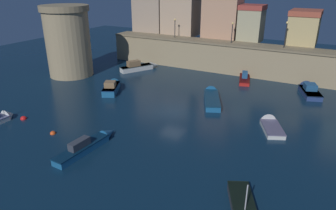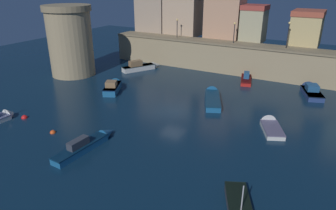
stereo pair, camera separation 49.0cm
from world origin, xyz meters
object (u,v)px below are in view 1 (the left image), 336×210
at_px(moored_boat_0, 112,86).
at_px(moored_boat_8, 270,125).
at_px(moored_boat_6, 140,67).
at_px(mooring_buoy_1, 53,134).
at_px(quay_lamp_0, 175,25).
at_px(moored_boat_3, 211,96).
at_px(moored_boat_2, 308,89).
at_px(mooring_buoy_0, 24,119).
at_px(quay_lamp_1, 232,29).
at_px(moored_boat_7, 89,144).
at_px(fortress_tower, 68,41).
at_px(moored_boat_1, 244,76).
at_px(quay_lamp_2, 286,30).

xyz_separation_m(moored_boat_0, moored_boat_8, (19.78, -1.21, -0.28)).
xyz_separation_m(moored_boat_0, moored_boat_6, (-2.04, 9.61, 0.01)).
distance_m(moored_boat_6, mooring_buoy_1, 22.17).
distance_m(quay_lamp_0, mooring_buoy_1, 28.11).
height_order(quay_lamp_0, moored_boat_3, quay_lamp_0).
distance_m(moored_boat_2, mooring_buoy_1, 30.12).
distance_m(moored_boat_8, mooring_buoy_1, 20.40).
xyz_separation_m(quay_lamp_0, mooring_buoy_0, (-3.66, -26.46, -6.41)).
height_order(quay_lamp_1, moored_boat_7, quay_lamp_1).
xyz_separation_m(fortress_tower, moored_boat_1, (22.99, 10.22, -4.63)).
distance_m(quay_lamp_2, moored_boat_2, 8.73).
xyz_separation_m(quay_lamp_0, moored_boat_1, (12.36, -2.35, -6.04)).
xyz_separation_m(quay_lamp_1, moored_boat_3, (1.79, -12.23, -6.07)).
bearing_deg(moored_boat_2, quay_lamp_1, 49.99).
relative_size(moored_boat_2, moored_boat_3, 0.82).
bearing_deg(quay_lamp_1, moored_boat_3, -81.67).
distance_m(quay_lamp_1, moored_boat_6, 14.89).
xyz_separation_m(moored_boat_7, moored_boat_8, (12.53, 11.28, -0.14)).
height_order(fortress_tower, moored_boat_3, fortress_tower).
bearing_deg(moored_boat_7, quay_lamp_1, -4.10).
distance_m(moored_boat_1, moored_boat_8, 15.48).
xyz_separation_m(quay_lamp_1, moored_boat_6, (-12.47, -5.64, -5.89)).
bearing_deg(mooring_buoy_0, moored_boat_1, 56.39).
distance_m(moored_boat_1, moored_boat_7, 26.14).
height_order(moored_boat_2, moored_boat_8, moored_boat_2).
xyz_separation_m(moored_boat_1, moored_boat_3, (-1.22, -9.88, -0.01)).
height_order(moored_boat_3, moored_boat_7, moored_boat_7).
bearing_deg(moored_boat_3, mooring_buoy_1, 123.58).
height_order(moored_boat_1, mooring_buoy_1, moored_boat_1).
bearing_deg(quay_lamp_2, moored_boat_1, -151.97).
bearing_deg(moored_boat_3, moored_boat_1, -30.77).
xyz_separation_m(quay_lamp_2, moored_boat_0, (-17.85, -15.25, -6.21)).
xyz_separation_m(mooring_buoy_0, mooring_buoy_1, (5.11, -0.88, 0.00)).
height_order(quay_lamp_0, moored_boat_1, quay_lamp_0).
distance_m(quay_lamp_1, moored_boat_8, 19.92).
relative_size(moored_boat_2, moored_boat_6, 0.92).
relative_size(fortress_tower, quay_lamp_1, 3.34).
xyz_separation_m(moored_boat_6, mooring_buoy_0, (-0.55, -20.82, -0.54)).
bearing_deg(moored_boat_1, moored_boat_7, 151.28).
bearing_deg(moored_boat_0, moored_boat_3, -102.43).
bearing_deg(mooring_buoy_0, moored_boat_2, 41.95).
xyz_separation_m(quay_lamp_2, moored_boat_8, (1.93, -16.47, -6.49)).
bearing_deg(moored_boat_8, moored_boat_0, 62.13).
relative_size(moored_boat_3, moored_boat_7, 1.05).
bearing_deg(quay_lamp_2, moored_boat_6, -164.16).
xyz_separation_m(quay_lamp_0, moored_boat_3, (11.14, -12.23, -6.05)).
bearing_deg(quay_lamp_2, moored_boat_2, -46.44).
distance_m(fortress_tower, moored_boat_6, 11.15).
xyz_separation_m(quay_lamp_2, moored_boat_7, (-10.59, -27.75, -6.35)).
xyz_separation_m(moored_boat_0, moored_boat_3, (12.22, 3.02, -0.18)).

